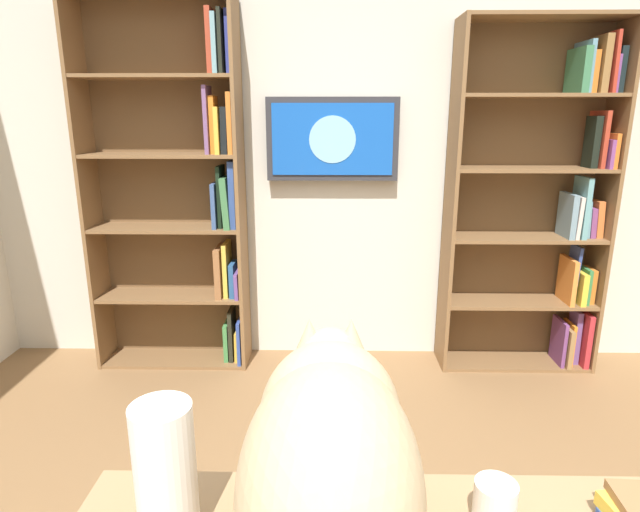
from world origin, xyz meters
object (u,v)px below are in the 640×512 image
Objects in this scene: paper_towel_roll at (166,474)px; coffee_mug at (494,506)px; bookshelf_left at (544,204)px; cat at (330,461)px; wall_mounted_tv at (332,139)px; bookshelf_right at (183,191)px.

paper_towel_roll reaches higher than coffee_mug.
bookshelf_left is 2.67m from cat.
paper_towel_roll is (0.29, -0.05, -0.07)m from cat.
wall_mounted_tv is 2.89× the size of paper_towel_roll.
bookshelf_right is 0.95m from wall_mounted_tv.
bookshelf_right is 2.58m from coffee_mug.
coffee_mug is at bearing -164.49° from cat.
paper_towel_roll is 2.82× the size of coffee_mug.
cat reaches higher than coffee_mug.
bookshelf_left is 2.78m from paper_towel_roll.
cat is (0.01, 2.43, -0.41)m from wall_mounted_tv.
wall_mounted_tv is at bearing -175.07° from bookshelf_right.
bookshelf_left is 3.25× the size of cat.
wall_mounted_tv is at bearing -90.33° from cat.
paper_towel_roll is at bearing 55.77° from bookshelf_left.
cat is 0.31m from paper_towel_roll.
cat reaches higher than paper_towel_roll.
coffee_mug is at bearing 97.20° from wall_mounted_tv.
paper_towel_roll is (-0.59, 2.30, -0.18)m from bookshelf_right.
cat is 0.36m from coffee_mug.
bookshelf_right is at bearing -62.29° from coffee_mug.
bookshelf_right is 2.79× the size of wall_mounted_tv.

